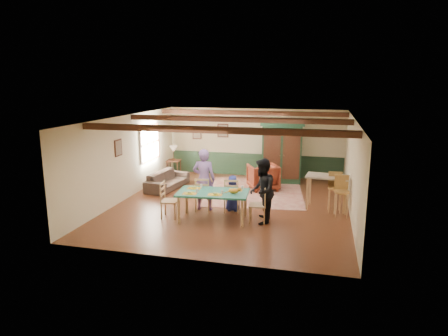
% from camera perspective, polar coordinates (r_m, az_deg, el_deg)
% --- Properties ---
extents(floor, '(8.00, 8.00, 0.00)m').
position_cam_1_polar(floor, '(12.46, 1.17, -5.26)').
color(floor, '#4E2516').
rests_on(floor, ground).
extents(wall_back, '(7.00, 0.02, 2.70)m').
position_cam_1_polar(wall_back, '(15.98, 4.40, 3.63)').
color(wall_back, beige).
rests_on(wall_back, floor).
extents(wall_left, '(0.02, 8.00, 2.70)m').
position_cam_1_polar(wall_left, '(13.33, -13.64, 1.54)').
color(wall_left, beige).
rests_on(wall_left, floor).
extents(wall_right, '(0.02, 8.00, 2.70)m').
position_cam_1_polar(wall_right, '(11.86, 17.91, -0.04)').
color(wall_right, beige).
rests_on(wall_right, floor).
extents(ceiling, '(7.00, 8.00, 0.02)m').
position_cam_1_polar(ceiling, '(11.92, 1.22, 7.20)').
color(ceiling, silver).
rests_on(ceiling, wall_back).
extents(wainscot_back, '(6.95, 0.03, 0.90)m').
position_cam_1_polar(wainscot_back, '(16.13, 4.34, 0.46)').
color(wainscot_back, '#1A301E').
rests_on(wainscot_back, floor).
extents(ceiling_beam_front, '(6.95, 0.16, 0.16)m').
position_cam_1_polar(ceiling_beam_front, '(9.71, -1.82, 5.46)').
color(ceiling_beam_front, '#33190E').
rests_on(ceiling_beam_front, ceiling).
extents(ceiling_beam_mid, '(6.95, 0.16, 0.16)m').
position_cam_1_polar(ceiling_beam_mid, '(12.32, 1.64, 6.95)').
color(ceiling_beam_mid, '#33190E').
rests_on(ceiling_beam_mid, ceiling).
extents(ceiling_beam_back, '(6.95, 0.16, 0.16)m').
position_cam_1_polar(ceiling_beam_back, '(14.86, 3.82, 7.87)').
color(ceiling_beam_back, '#33190E').
rests_on(ceiling_beam_back, ceiling).
extents(window_left, '(0.06, 1.60, 1.30)m').
position_cam_1_polar(window_left, '(14.78, -10.55, 3.52)').
color(window_left, white).
rests_on(window_left, wall_left).
extents(picture_left_wall, '(0.04, 0.42, 0.52)m').
position_cam_1_polar(picture_left_wall, '(12.72, -14.86, 2.80)').
color(picture_left_wall, gray).
rests_on(picture_left_wall, wall_left).
extents(picture_back_a, '(0.45, 0.04, 0.55)m').
position_cam_1_polar(picture_back_a, '(16.16, -0.16, 5.38)').
color(picture_back_a, gray).
rests_on(picture_back_a, wall_back).
extents(picture_back_b, '(0.38, 0.04, 0.48)m').
position_cam_1_polar(picture_back_b, '(16.48, -3.88, 4.96)').
color(picture_back_b, gray).
rests_on(picture_back_b, wall_back).
extents(dining_table, '(2.01, 1.24, 0.80)m').
position_cam_1_polar(dining_table, '(11.04, -1.58, -5.43)').
color(dining_table, '#216B55').
rests_on(dining_table, floor).
extents(dining_chair_far_left, '(0.49, 0.51, 1.02)m').
position_cam_1_polar(dining_chair_far_left, '(11.81, -2.95, -3.70)').
color(dining_chair_far_left, tan).
rests_on(dining_chair_far_left, floor).
extents(dining_chair_far_right, '(0.49, 0.51, 1.02)m').
position_cam_1_polar(dining_chair_far_right, '(11.67, 1.17, -3.89)').
color(dining_chair_far_right, tan).
rests_on(dining_chair_far_right, floor).
extents(dining_chair_end_left, '(0.51, 0.49, 1.02)m').
position_cam_1_polar(dining_chair_end_left, '(11.29, -7.75, -4.57)').
color(dining_chair_end_left, tan).
rests_on(dining_chair_end_left, floor).
extents(dining_chair_end_right, '(0.51, 0.49, 1.02)m').
position_cam_1_polar(dining_chair_end_right, '(10.86, 4.83, -5.19)').
color(dining_chair_end_right, tan).
rests_on(dining_chair_end_right, floor).
extents(person_man, '(0.71, 0.50, 1.84)m').
position_cam_1_polar(person_man, '(11.79, -2.89, -1.65)').
color(person_man, '#805C9E').
rests_on(person_man, floor).
extents(person_woman, '(0.74, 0.91, 1.76)m').
position_cam_1_polar(person_woman, '(10.75, 5.44, -3.31)').
color(person_woman, black).
rests_on(person_woman, floor).
extents(person_child, '(0.55, 0.39, 1.07)m').
position_cam_1_polar(person_child, '(11.75, 1.23, -3.64)').
color(person_child, navy).
rests_on(person_child, floor).
extents(cat, '(0.40, 0.18, 0.19)m').
position_cam_1_polar(cat, '(10.71, 1.40, -3.23)').
color(cat, orange).
rests_on(cat, dining_table).
extents(place_setting_near_left, '(0.45, 0.36, 0.11)m').
position_cam_1_polar(place_setting_near_left, '(10.78, -4.93, -3.39)').
color(place_setting_near_left, gold).
rests_on(place_setting_near_left, dining_table).
extents(place_setting_near_center, '(0.45, 0.36, 0.11)m').
position_cam_1_polar(place_setting_near_center, '(10.64, -1.29, -3.56)').
color(place_setting_near_center, gold).
rests_on(place_setting_near_center, dining_table).
extents(place_setting_far_left, '(0.45, 0.36, 0.11)m').
position_cam_1_polar(place_setting_far_left, '(11.28, -4.29, -2.66)').
color(place_setting_far_left, gold).
rests_on(place_setting_far_left, dining_table).
extents(place_setting_far_right, '(0.45, 0.36, 0.11)m').
position_cam_1_polar(place_setting_far_right, '(11.08, 1.65, -2.92)').
color(place_setting_far_right, gold).
rests_on(place_setting_far_right, dining_table).
extents(area_rug, '(3.72, 4.24, 0.01)m').
position_cam_1_polar(area_rug, '(13.91, 4.37, -3.37)').
color(area_rug, beige).
rests_on(area_rug, floor).
extents(armoire, '(1.65, 0.80, 2.26)m').
position_cam_1_polar(armoire, '(15.06, 8.23, 2.14)').
color(armoire, '#153521').
rests_on(armoire, floor).
extents(armchair, '(1.31, 1.32, 0.91)m').
position_cam_1_polar(armchair, '(14.12, 5.61, -1.29)').
color(armchair, '#4B170F').
rests_on(armchair, floor).
extents(sofa, '(1.03, 2.13, 0.60)m').
position_cam_1_polar(sofa, '(14.40, -8.07, -1.70)').
color(sofa, '#352821').
rests_on(sofa, floor).
extents(end_table, '(0.54, 0.54, 0.63)m').
position_cam_1_polar(end_table, '(16.32, -7.17, 0.06)').
color(end_table, '#33190E').
rests_on(end_table, floor).
extents(table_lamp, '(0.35, 0.35, 0.58)m').
position_cam_1_polar(table_lamp, '(16.21, -7.22, 2.14)').
color(table_lamp, tan).
rests_on(table_lamp, end_table).
extents(counter_table, '(1.30, 0.85, 1.03)m').
position_cam_1_polar(counter_table, '(12.32, 14.47, -3.38)').
color(counter_table, beige).
rests_on(counter_table, floor).
extents(bar_stool_left, '(0.43, 0.47, 1.17)m').
position_cam_1_polar(bar_stool_left, '(12.10, 15.55, -3.40)').
color(bar_stool_left, '#A87D41').
rests_on(bar_stool_left, floor).
extents(bar_stool_right, '(0.45, 0.49, 1.16)m').
position_cam_1_polar(bar_stool_right, '(11.74, 16.43, -3.93)').
color(bar_stool_right, '#A87D41').
rests_on(bar_stool_right, floor).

